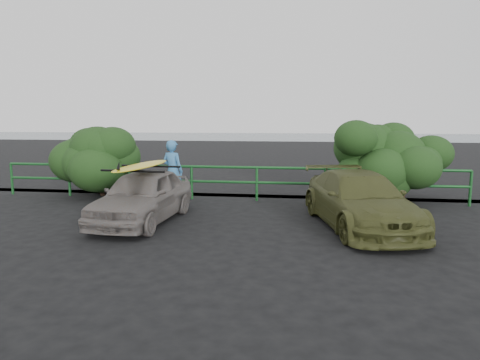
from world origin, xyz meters
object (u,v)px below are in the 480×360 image
at_px(olive_vehicle, 360,200).
at_px(man, 173,171).
at_px(sedan, 143,196).
at_px(guardrail, 224,183).
at_px(surfboard, 142,166).

relative_size(olive_vehicle, man, 2.34).
bearing_deg(sedan, guardrail, 68.51).
xyz_separation_m(sedan, man, (-0.03, 2.52, 0.29)).
height_order(guardrail, olive_vehicle, olive_vehicle).
bearing_deg(guardrail, surfboard, -114.92).
relative_size(olive_vehicle, surfboard, 1.54).
height_order(olive_vehicle, man, man).
height_order(man, surfboard, man).
xyz_separation_m(guardrail, surfboard, (-1.40, -3.02, 0.82)).
xyz_separation_m(guardrail, olive_vehicle, (3.61, -2.81, 0.10)).
bearing_deg(sedan, surfboard, 93.44).
bearing_deg(olive_vehicle, guardrail, 128.91).
height_order(sedan, olive_vehicle, sedan).
bearing_deg(guardrail, sedan, -114.92).
distance_m(sedan, man, 2.54).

